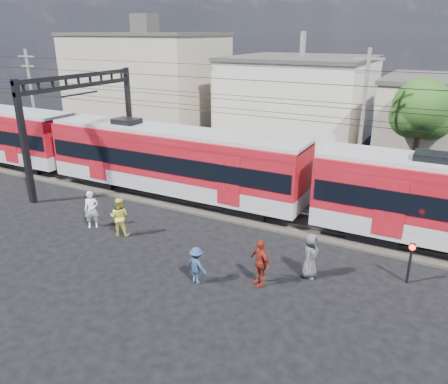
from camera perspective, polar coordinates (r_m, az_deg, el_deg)
The scene contains 17 objects.
ground at distance 18.90m, azimuth -12.25°, elevation -10.02°, with size 120.00×120.00×0.00m, color black.
track_bed at distance 24.80m, azimuth -0.43°, elevation -1.82°, with size 70.00×3.40×0.12m, color #2D2823.
rail_near at distance 24.15m, azimuth -1.28°, elevation -2.15°, with size 70.00×0.12×0.12m, color #59544C.
rail_far at distance 25.37m, azimuth 0.37°, elevation -1.01°, with size 70.00×0.12×0.12m, color #59544C.
commuter_train at distance 25.53m, azimuth -6.40°, elevation 4.26°, with size 50.30×3.08×4.17m.
catenary at distance 28.48m, azimuth -16.24°, elevation 10.89°, with size 70.00×9.30×7.52m.
building_west at distance 45.99m, azimuth -9.90°, elevation 14.06°, with size 14.28×10.20×9.30m.
building_midwest at distance 41.68m, azimuth 9.86°, elevation 12.06°, with size 12.24×12.24×7.30m.
utility_pole_mid at distance 28.07m, azimuth 17.65°, elevation 9.37°, with size 1.80×0.24×8.50m.
utility_pole_west at distance 42.42m, azimuth -23.83°, elevation 11.66°, with size 1.80×0.24×8.00m.
tree_near at distance 30.71m, azimuth 24.73°, elevation 9.59°, with size 3.82×3.64×6.72m.
pedestrian_a at distance 22.95m, azimuth -16.91°, elevation -2.21°, with size 0.70×0.46×1.91m, color silver.
pedestrian_b at distance 21.69m, azimuth -13.50°, elevation -3.16°, with size 0.94×0.73×1.93m, color #E3D547.
pedestrian_c at distance 17.34m, azimuth -3.58°, elevation -9.55°, with size 1.00×0.57×1.55m, color navy.
pedestrian_d at distance 17.17m, azimuth 4.74°, elevation -9.16°, with size 1.13×0.47×1.93m, color maroon.
pedestrian_e at distance 17.95m, azimuth 11.24°, elevation -8.16°, with size 0.93×0.61×1.91m, color #444549.
crossing_signal at distance 18.57m, azimuth 23.23°, elevation -7.65°, with size 0.25×0.25×1.73m.
Camera 1 is at (10.97, -12.20, 9.37)m, focal length 35.00 mm.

